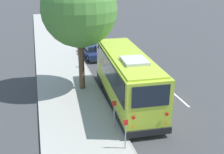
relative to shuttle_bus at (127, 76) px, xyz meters
name	(u,v)px	position (x,y,z in m)	size (l,w,h in m)	color
ground_plane	(142,110)	(-1.32, -0.63, -1.84)	(160.00, 160.00, 0.00)	#3D3D3F
sidewalk_slab	(76,118)	(-1.32, 3.49, -1.76)	(80.00, 4.19, 0.15)	#A3A099
curb_strip	(112,113)	(-1.32, 1.32, -1.76)	(80.00, 0.14, 0.15)	gray
shuttle_bus	(127,76)	(0.00, 0.00, 0.00)	(9.22, 2.92, 3.43)	#ADC633
parked_sedan_navy	(93,51)	(10.33, 0.13, -1.24)	(4.51, 1.98, 1.29)	#19234C
parked_sedan_silver	(80,35)	(17.50, 0.23, -1.25)	(4.25, 1.88, 1.28)	#A8AAAF
parked_sedan_white	(73,25)	(24.53, 0.06, -1.26)	(4.51, 1.96, 1.26)	silver
street_tree	(79,4)	(2.84, 2.44, 4.19)	(4.98, 4.98, 8.78)	brown
sign_post_near	(125,134)	(-4.99, 1.67, -0.89)	(0.06, 0.22, 1.54)	gray
sign_post_far	(114,114)	(-3.03, 1.67, -0.88)	(0.06, 0.22, 1.56)	gray
fire_hydrant	(82,63)	(7.18, 1.72, -1.29)	(0.22, 0.22, 0.81)	gold
lane_stripe_mid	(180,99)	(-0.54, -3.62, -1.84)	(2.40, 0.14, 0.01)	silver
lane_stripe_ahead	(147,70)	(5.46, -3.62, -1.84)	(2.40, 0.14, 0.01)	silver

